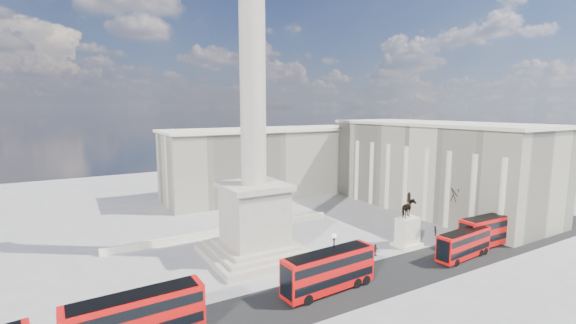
# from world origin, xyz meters

# --- Properties ---
(ground) EXTENTS (180.00, 180.00, 0.00)m
(ground) POSITION_xyz_m (0.00, 0.00, 0.00)
(ground) COLOR #A19D99
(ground) RESTS_ON ground
(asphalt_road) EXTENTS (120.00, 9.00, 0.01)m
(asphalt_road) POSITION_xyz_m (5.00, -10.00, 0.00)
(asphalt_road) COLOR black
(asphalt_road) RESTS_ON ground
(nelsons_column) EXTENTS (14.00, 14.00, 49.85)m
(nelsons_column) POSITION_xyz_m (0.00, 5.00, 12.92)
(nelsons_column) COLOR #BCAF9C
(nelsons_column) RESTS_ON ground
(balustrade_wall) EXTENTS (40.00, 0.60, 1.10)m
(balustrade_wall) POSITION_xyz_m (0.00, 16.00, 0.55)
(balustrade_wall) COLOR beige
(balustrade_wall) RESTS_ON ground
(building_east) EXTENTS (19.00, 46.00, 18.60)m
(building_east) POSITION_xyz_m (45.00, 10.00, 9.32)
(building_east) COLOR beige
(building_east) RESTS_ON ground
(building_northeast) EXTENTS (51.00, 17.00, 16.60)m
(building_northeast) POSITION_xyz_m (20.00, 40.00, 8.32)
(building_northeast) COLOR beige
(building_northeast) RESTS_ON ground
(red_bus_a) EXTENTS (12.26, 3.27, 4.93)m
(red_bus_a) POSITION_xyz_m (-18.48, -9.34, 2.59)
(red_bus_a) COLOR red
(red_bus_a) RESTS_ON ground
(red_bus_b) EXTENTS (12.26, 3.54, 4.91)m
(red_bus_b) POSITION_xyz_m (2.90, -9.56, 2.58)
(red_bus_b) COLOR red
(red_bus_b) RESTS_ON ground
(red_bus_c) EXTENTS (10.36, 3.22, 4.13)m
(red_bus_c) POSITION_xyz_m (25.68, -11.09, 2.17)
(red_bus_c) COLOR red
(red_bus_c) RESTS_ON ground
(red_bus_d) EXTENTS (11.94, 3.08, 4.82)m
(red_bus_d) POSITION_xyz_m (34.00, -9.81, 2.53)
(red_bus_d) COLOR red
(red_bus_d) RESTS_ON ground
(victorian_lamp) EXTENTS (0.57, 0.57, 6.67)m
(victorian_lamp) POSITION_xyz_m (4.04, -8.87, 3.93)
(victorian_lamp) COLOR black
(victorian_lamp) RESTS_ON ground
(equestrian_statue) EXTENTS (4.17, 3.13, 8.64)m
(equestrian_statue) POSITION_xyz_m (22.48, -3.40, 3.02)
(equestrian_statue) COLOR beige
(equestrian_statue) RESTS_ON ground
(bare_tree_near) EXTENTS (1.96, 1.96, 8.58)m
(bare_tree_near) POSITION_xyz_m (36.17, -1.66, 6.76)
(bare_tree_near) COLOR #332319
(bare_tree_near) RESTS_ON ground
(bare_tree_mid) EXTENTS (1.98, 1.98, 7.51)m
(bare_tree_mid) POSITION_xyz_m (37.11, 0.18, 5.92)
(bare_tree_mid) COLOR #332319
(bare_tree_mid) RESTS_ON ground
(bare_tree_far) EXTENTS (1.70, 1.70, 6.95)m
(bare_tree_far) POSITION_xyz_m (39.18, 6.98, 5.47)
(bare_tree_far) COLOR #332319
(bare_tree_far) RESTS_ON ground
(pedestrian_walking) EXTENTS (0.76, 0.59, 1.85)m
(pedestrian_walking) POSITION_xyz_m (22.79, -1.50, 0.92)
(pedestrian_walking) COLOR #292327
(pedestrian_walking) RESTS_ON ground
(pedestrian_standing) EXTENTS (1.01, 0.95, 1.64)m
(pedestrian_standing) POSITION_xyz_m (30.33, -2.28, 0.82)
(pedestrian_standing) COLOR #292327
(pedestrian_standing) RESTS_ON ground
(pedestrian_crossing) EXTENTS (0.54, 1.10, 1.81)m
(pedestrian_crossing) POSITION_xyz_m (15.23, -4.12, 0.90)
(pedestrian_crossing) COLOR #292327
(pedestrian_crossing) RESTS_ON ground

